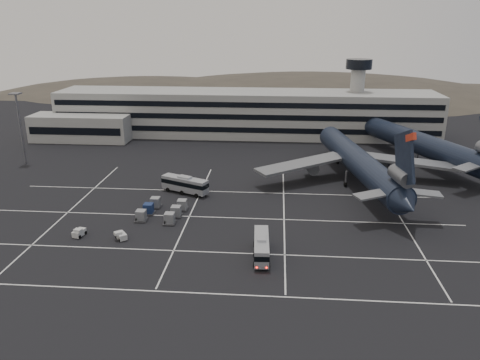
% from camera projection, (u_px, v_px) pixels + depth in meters
% --- Properties ---
extents(ground, '(260.00, 260.00, 0.00)m').
position_uv_depth(ground, '(218.00, 226.00, 84.87)').
color(ground, black).
rests_on(ground, ground).
extents(lane_markings, '(90.00, 55.62, 0.01)m').
position_uv_depth(lane_markings, '(224.00, 225.00, 85.48)').
color(lane_markings, silver).
rests_on(lane_markings, ground).
extents(terminal, '(125.00, 26.00, 24.00)m').
position_uv_depth(terminal, '(236.00, 114.00, 149.90)').
color(terminal, gray).
rests_on(terminal, ground).
extents(hills, '(352.00, 180.00, 44.00)m').
position_uv_depth(hills, '(292.00, 114.00, 247.64)').
color(hills, '#38332B').
rests_on(hills, ground).
extents(lightpole_left, '(2.40, 2.40, 18.28)m').
position_uv_depth(lightpole_left, '(19.00, 119.00, 118.24)').
color(lightpole_left, slate).
rests_on(lightpole_left, ground).
extents(trijet_main, '(46.81, 57.54, 18.08)m').
position_uv_depth(trijet_main, '(359.00, 162.00, 104.87)').
color(trijet_main, black).
rests_on(trijet_main, ground).
extents(trijet_far, '(29.66, 55.15, 18.08)m').
position_uv_depth(trijet_far, '(422.00, 143.00, 120.24)').
color(trijet_far, black).
rests_on(trijet_far, ground).
extents(bus_near, '(2.89, 10.04, 3.51)m').
position_uv_depth(bus_near, '(261.00, 246.00, 73.43)').
color(bus_near, '#989BA0').
rests_on(bus_near, ground).
extents(bus_far, '(10.84, 6.79, 3.81)m').
position_uv_depth(bus_far, '(185.00, 184.00, 100.46)').
color(bus_far, '#989BA0').
rests_on(bus_far, ground).
extents(tug_a, '(1.91, 2.68, 1.57)m').
position_uv_depth(tug_a, '(79.00, 233.00, 80.75)').
color(tug_a, beige).
rests_on(tug_a, ground).
extents(tug_b, '(2.62, 2.77, 1.54)m').
position_uv_depth(tug_b, '(121.00, 236.00, 79.66)').
color(tug_b, beige).
rests_on(tug_b, ground).
extents(uld_cluster, '(9.05, 10.28, 2.08)m').
position_uv_depth(uld_cluster, '(162.00, 210.00, 89.37)').
color(uld_cluster, '#2D2D30').
rests_on(uld_cluster, ground).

